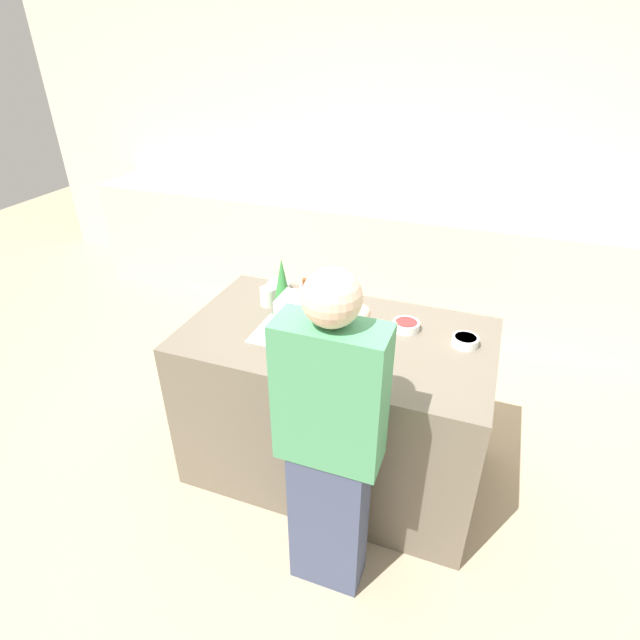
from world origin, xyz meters
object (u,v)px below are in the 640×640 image
candy_bowl_far_right (278,286)px  candy_bowl_far_left (406,325)px  candy_bowl_beside_tree (309,289)px  decorative_tree (282,287)px  mug (268,296)px  person (330,444)px  baking_tray (296,335)px  gingerbread_house (296,315)px  candy_bowl_near_tray_left (465,341)px

candy_bowl_far_right → candy_bowl_far_left: bearing=-12.6°
candy_bowl_beside_tree → candy_bowl_far_left: candy_bowl_far_left is taller
decorative_tree → mug: decorative_tree is taller
candy_bowl_far_right → person: (0.67, -0.99, -0.12)m
candy_bowl_far_right → mug: 0.18m
candy_bowl_far_left → mug: bearing=180.0°
decorative_tree → baking_tray: bearing=-50.2°
baking_tray → candy_bowl_far_left: 0.56m
decorative_tree → person: person is taller
gingerbread_house → mug: gingerbread_house is taller
candy_bowl_near_tray_left → mug: bearing=177.6°
candy_bowl_beside_tree → mug: mug is taller
candy_bowl_far_left → person: person is taller
gingerbread_house → candy_bowl_near_tray_left: bearing=14.4°
gingerbread_house → mug: (-0.27, 0.25, -0.07)m
mug → person: size_ratio=0.06×
candy_bowl_far_right → baking_tray: bearing=-55.7°
gingerbread_house → decorative_tree: decorative_tree is taller
gingerbread_house → candy_bowl_beside_tree: gingerbread_house is taller
gingerbread_house → candy_bowl_far_right: size_ratio=2.31×
gingerbread_house → candy_bowl_far_left: 0.57m
gingerbread_house → person: (0.38, -0.56, -0.21)m
baking_tray → candy_bowl_far_left: bearing=26.5°
baking_tray → candy_bowl_near_tray_left: 0.83m
gingerbread_house → candy_bowl_near_tray_left: size_ratio=2.38×
decorative_tree → candy_bowl_near_tray_left: (0.95, 0.02, -0.14)m
candy_bowl_far_right → candy_bowl_near_tray_left: 1.11m
person → candy_bowl_far_right: bearing=124.1°
candy_bowl_near_tray_left → candy_bowl_far_left: size_ratio=0.93×
baking_tray → candy_bowl_far_right: 0.52m
candy_bowl_near_tray_left → person: (-0.42, -0.77, -0.12)m
baking_tray → candy_bowl_near_tray_left: (0.80, 0.21, 0.02)m
candy_bowl_far_right → candy_bowl_far_left: size_ratio=0.95×
candy_bowl_near_tray_left → gingerbread_house: bearing=-165.6°
decorative_tree → person: size_ratio=0.20×
decorative_tree → candy_bowl_far_left: size_ratio=2.35×
decorative_tree → candy_bowl_beside_tree: 0.31m
person → candy_bowl_beside_tree: bearing=115.5°
person → decorative_tree: bearing=125.4°
baking_tray → candy_bowl_far_right: bearing=124.3°
candy_bowl_near_tray_left → mug: (-1.07, 0.05, 0.02)m
candy_bowl_far_left → mug: 0.77m
candy_bowl_beside_tree → candy_bowl_far_left: (0.61, -0.21, 0.00)m
candy_bowl_near_tray_left → person: size_ratio=0.08×
candy_bowl_beside_tree → person: bearing=-64.5°
candy_bowl_far_left → mug: (-0.77, 0.00, 0.03)m
candy_bowl_far_right → person: person is taller
decorative_tree → candy_bowl_beside_tree: decorative_tree is taller
baking_tray → candy_bowl_near_tray_left: candy_bowl_near_tray_left is taller
baking_tray → candy_bowl_far_left: size_ratio=3.10×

